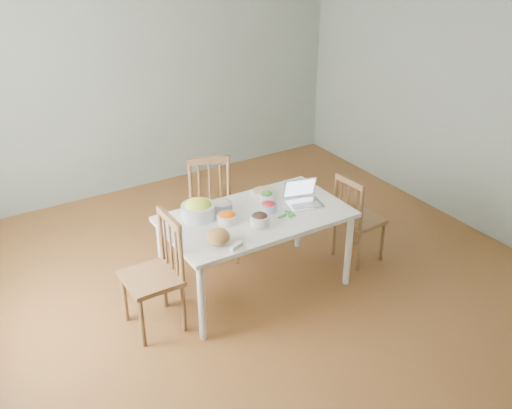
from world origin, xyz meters
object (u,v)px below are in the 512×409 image
chair_left (151,276)px  bowl_squash (198,209)px  bread_boule (218,237)px  chair_right (360,217)px  chair_far (214,212)px  laptop (305,195)px  dining_table (256,252)px

chair_left → bowl_squash: (0.55, 0.24, 0.33)m
bread_boule → chair_right: bearing=5.3°
chair_far → bread_boule: 1.02m
chair_left → bowl_squash: chair_left is taller
bread_boule → laptop: (0.95, 0.17, 0.04)m
bowl_squash → chair_left: bearing=-156.3°
chair_right → chair_far: bearing=54.0°
bread_boule → bowl_squash: bowl_squash is taller
laptop → chair_right: bearing=12.2°
bowl_squash → bread_boule: bearing=-97.0°
dining_table → chair_right: size_ratio=1.77×
chair_left → chair_far: bearing=125.8°
chair_far → bowl_squash: size_ratio=3.41×
dining_table → chair_left: (-0.99, -0.03, 0.12)m
chair_right → bowl_squash: size_ratio=3.10×
dining_table → chair_far: bearing=96.7°
chair_left → bowl_squash: bearing=113.1°
bowl_squash → laptop: size_ratio=0.96×
chair_right → bread_boule: 1.63m
bread_boule → laptop: laptop is taller
chair_far → bread_boule: size_ratio=5.31×
bowl_squash → dining_table: bearing=-25.8°
chair_right → bread_boule: (-1.59, -0.15, 0.35)m
dining_table → bowl_squash: 0.66m
bread_boule → dining_table: bearing=25.8°
chair_far → chair_right: 1.38m
bowl_squash → laptop: (0.89, -0.28, 0.02)m
chair_left → bowl_squash: size_ratio=3.43×
chair_right → laptop: (-0.64, 0.02, 0.40)m
chair_right → bowl_squash: bowl_squash is taller
chair_far → bread_boule: bearing=-97.5°
chair_right → bowl_squash: 1.61m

